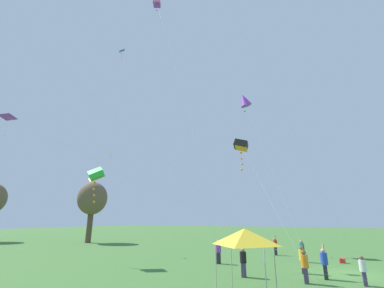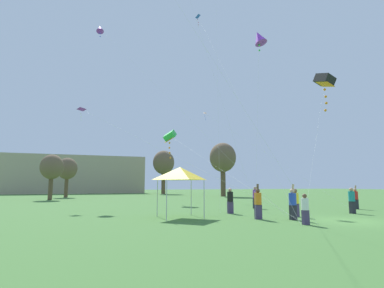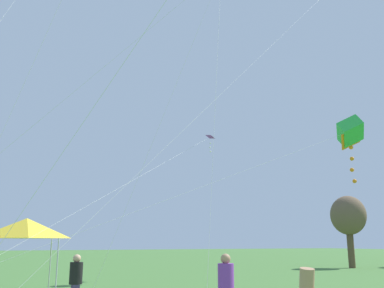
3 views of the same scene
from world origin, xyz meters
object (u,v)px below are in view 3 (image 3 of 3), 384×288
(festival_tent, at_px, (26,228))
(person_purple_shirt, at_px, (226,286))
(kite_purple_delta_3, at_px, (209,138))
(kite_green_box_4, at_px, (350,133))
(person_black_shirt, at_px, (76,280))

(festival_tent, height_order, person_purple_shirt, festival_tent)
(person_purple_shirt, xyz_separation_m, kite_purple_delta_3, (-13.97, 6.50, 7.79))
(festival_tent, relative_size, kite_green_box_4, 0.15)
(person_purple_shirt, distance_m, kite_purple_delta_3, 17.27)
(festival_tent, distance_m, person_black_shirt, 4.65)
(person_purple_shirt, bearing_deg, person_black_shirt, 118.23)
(person_black_shirt, xyz_separation_m, kite_green_box_4, (-0.83, 12.91, 6.40))
(kite_green_box_4, bearing_deg, festival_tent, -102.90)
(person_black_shirt, bearing_deg, festival_tent, 178.79)
(kite_purple_delta_3, bearing_deg, person_black_shirt, -44.32)
(festival_tent, bearing_deg, person_black_shirt, 18.29)
(kite_purple_delta_3, bearing_deg, festival_tent, -62.12)
(person_purple_shirt, bearing_deg, festival_tent, 108.80)
(person_black_shirt, relative_size, kite_green_box_4, 0.09)
(festival_tent, bearing_deg, kite_green_box_4, 77.10)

